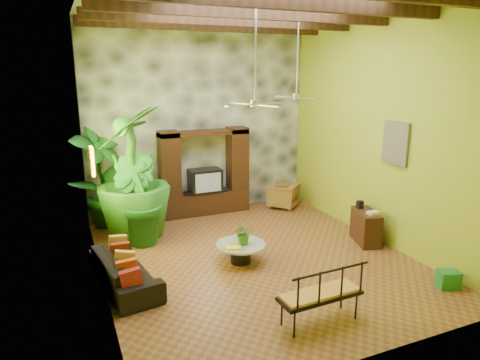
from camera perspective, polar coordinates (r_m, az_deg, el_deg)
name	(u,v)px	position (r m, az deg, el deg)	size (l,w,h in m)	color
ground	(254,257)	(9.04, 1.92, -10.28)	(7.00, 7.00, 0.00)	brown
ceiling	(257,0)	(8.31, 2.23, 22.87)	(6.00, 7.00, 0.02)	silver
back_wall	(199,120)	(11.55, -5.46, 7.99)	(6.00, 0.02, 5.00)	#99B629
left_wall	(93,149)	(7.55, -19.04, 3.91)	(0.02, 7.00, 5.00)	#99B629
right_wall	(378,130)	(9.97, 17.95, 6.35)	(0.02, 7.00, 5.00)	#99B629
stone_accent_wall	(200,120)	(11.49, -5.36, 7.96)	(5.98, 0.10, 4.98)	#37383E
ceiling_beams	(256,13)	(8.28, 2.21, 21.37)	(5.95, 5.36, 0.22)	#361C11
entertainment_center	(205,179)	(11.48, -4.71, 0.18)	(2.40, 0.55, 2.30)	#311D0D
ceiling_fan_front	(255,92)	(7.78, 2.05, 11.65)	(1.28, 1.28, 1.86)	#B4B4B9
ceiling_fan_back	(297,87)	(10.04, 7.56, 12.15)	(1.28, 1.28, 1.86)	#B4B4B9
wall_art_mask	(92,161)	(8.61, -19.12, 2.39)	(0.06, 0.32, 0.55)	gold
wall_art_painting	(396,143)	(9.53, 20.03, 4.63)	(0.06, 0.70, 0.90)	#26628D
sofa	(125,271)	(8.09, -15.13, -11.59)	(2.02, 0.79, 0.59)	black
wicker_armchair	(283,196)	(12.16, 5.77, -2.09)	(0.73, 0.75, 0.68)	olive
tall_plant_a	(101,176)	(10.90, -18.09, 0.52)	(1.36, 0.92, 2.59)	#185D1B
tall_plant_b	(137,200)	(9.69, -13.56, -2.55)	(1.12, 0.90, 2.03)	#1A6320
tall_plant_c	(133,173)	(9.96, -14.14, 0.88)	(1.70, 1.70, 3.04)	#25671B
coffee_table	(241,250)	(8.74, 0.09, -9.34)	(1.00, 1.00, 0.40)	black
centerpiece_plant	(244,233)	(8.61, 0.52, -7.15)	(0.38, 0.33, 0.42)	#2A631A
yellow_tray	(234,248)	(8.45, -0.85, -9.03)	(0.28, 0.20, 0.03)	#FFF41B
iron_bench	(323,292)	(6.74, 11.04, -14.46)	(1.35, 0.54, 0.57)	black
side_console	(366,227)	(10.06, 16.41, -6.02)	(0.41, 0.91, 0.73)	#332010
green_bin	(448,279)	(8.67, 26.01, -11.80)	(0.36, 0.27, 0.32)	#1F7721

